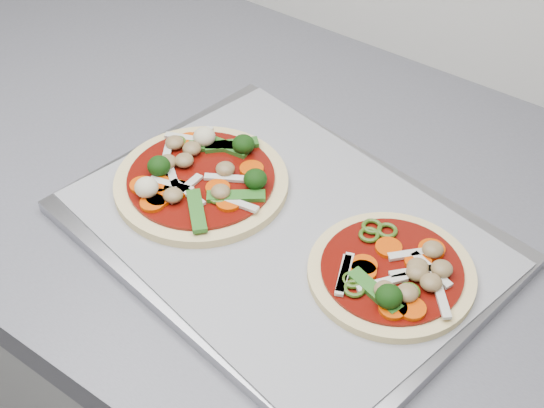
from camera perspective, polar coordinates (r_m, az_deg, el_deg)
The scene contains 6 objects.
base_cabinet at distance 1.33m, azimuth -12.45°, elevation -7.68°, with size 3.60×0.60×0.86m, color #B0B0AE.
countertop at distance 1.03m, azimuth -16.19°, elevation 8.48°, with size 3.60×0.60×0.04m, color slate.
baking_tray at distance 0.74m, azimuth 0.85°, elevation -2.20°, with size 0.41×0.30×0.01m, color #9C9CA1.
parchment at distance 0.74m, azimuth 0.85°, elevation -1.79°, with size 0.39×0.28×0.00m, color #9B9CA1.
pizza_left at distance 0.78m, azimuth -5.41°, elevation 1.96°, with size 0.23×0.23×0.03m.
pizza_right at distance 0.69m, azimuth 9.16°, elevation -5.17°, with size 0.18×0.18×0.03m.
Camera 1 is at (0.71, 0.81, 1.44)m, focal length 50.00 mm.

